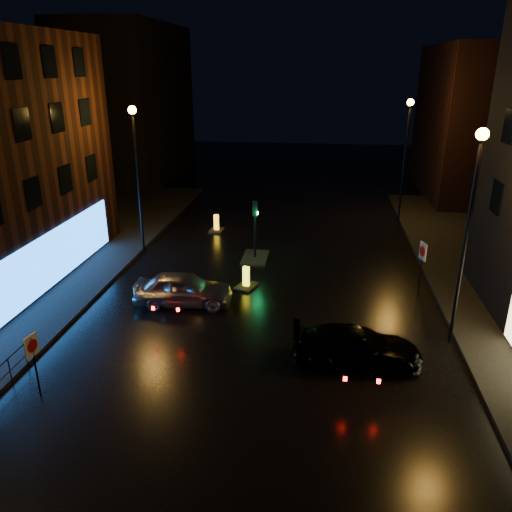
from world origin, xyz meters
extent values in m
plane|color=black|center=(0.00, 0.00, 0.00)|extent=(120.00, 120.00, 0.00)
cube|color=black|center=(-16.00, 35.00, 7.00)|extent=(8.00, 16.00, 14.00)
cube|color=black|center=(15.00, 32.00, 6.00)|extent=(8.00, 14.00, 12.00)
cylinder|color=black|center=(-7.80, 14.00, 4.00)|extent=(0.14, 0.14, 8.00)
cylinder|color=black|center=(-7.80, 14.00, 8.00)|extent=(0.20, 0.20, 0.25)
sphere|color=orange|center=(-7.80, 14.00, 8.15)|extent=(0.44, 0.44, 0.44)
cylinder|color=black|center=(7.80, 6.00, 4.00)|extent=(0.14, 0.14, 8.00)
cylinder|color=black|center=(7.80, 6.00, 8.00)|extent=(0.20, 0.20, 0.25)
sphere|color=orange|center=(7.80, 6.00, 8.15)|extent=(0.44, 0.44, 0.44)
cylinder|color=black|center=(7.80, 22.00, 4.00)|extent=(0.14, 0.14, 8.00)
cylinder|color=black|center=(7.80, 22.00, 8.00)|extent=(0.20, 0.20, 0.25)
sphere|color=orange|center=(7.80, 22.00, 8.15)|extent=(0.44, 0.44, 0.44)
cube|color=black|center=(-1.20, 14.00, 0.06)|extent=(1.40, 2.40, 0.12)
cylinder|color=black|center=(-1.20, 14.00, 1.40)|extent=(0.12, 0.12, 2.80)
cube|color=black|center=(-1.20, 14.00, 3.00)|extent=(0.28, 0.22, 0.90)
cylinder|color=#0CFF59|center=(-1.06, 14.00, 2.72)|extent=(0.05, 0.18, 0.18)
cylinder|color=black|center=(-8.00, 2.00, 0.50)|extent=(0.04, 0.04, 1.00)
imported|color=#AEB0B6|center=(-3.69, 7.81, 0.76)|extent=(4.62, 2.19, 1.53)
imported|color=black|center=(3.95, 3.87, 0.69)|extent=(4.80, 2.09, 1.38)
cube|color=black|center=(-1.11, 10.01, 0.05)|extent=(1.21, 1.47, 0.11)
cube|color=#FFF519|center=(-1.11, 10.01, 0.58)|extent=(0.34, 0.27, 1.06)
cube|color=black|center=(-1.11, 10.01, 0.58)|extent=(0.31, 0.12, 0.63)
cube|color=black|center=(-4.44, 18.73, 0.05)|extent=(0.92, 1.33, 0.11)
cube|color=#FFB019|center=(-4.44, 18.73, 0.59)|extent=(0.31, 0.21, 1.07)
cube|color=black|center=(-4.44, 18.73, 0.59)|extent=(0.32, 0.04, 0.64)
cylinder|color=black|center=(-6.64, 0.47, 1.11)|extent=(0.06, 0.06, 2.22)
cube|color=silver|center=(-6.64, 0.47, 1.92)|extent=(0.14, 0.56, 0.76)
cylinder|color=#B20C0C|center=(-6.61, 0.46, 1.92)|extent=(0.09, 0.44, 0.44)
cylinder|color=black|center=(7.29, 10.51, 1.25)|extent=(0.07, 0.07, 2.49)
cube|color=silver|center=(7.29, 10.51, 2.15)|extent=(0.23, 0.61, 0.85)
cylinder|color=#B20C0C|center=(7.26, 10.50, 2.15)|extent=(0.16, 0.49, 0.50)
camera|label=1|loc=(2.38, -12.41, 10.35)|focal=35.00mm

